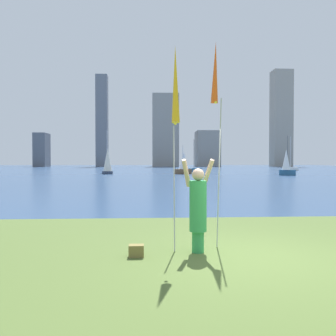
{
  "coord_description": "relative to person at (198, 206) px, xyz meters",
  "views": [
    {
      "loc": [
        -2.04,
        -6.46,
        1.86
      ],
      "look_at": [
        -1.23,
        8.01,
        1.53
      ],
      "focal_mm": 37.01,
      "sensor_mm": 36.0,
      "label": 1
    }
  ],
  "objects": [
    {
      "name": "sailboat_7",
      "position": [
        15.67,
        34.07,
        0.64
      ],
      "size": [
        1.98,
        1.22,
        4.81
      ],
      "color": "#2D6084",
      "rests_on": "ground"
    },
    {
      "name": "sailboat_2",
      "position": [
        -6.48,
        39.71,
        0.77
      ],
      "size": [
        1.69,
        2.42,
        5.81
      ],
      "color": "#333D51",
      "rests_on": "ground"
    },
    {
      "name": "kite_flag_right",
      "position": [
        0.47,
        0.63,
        2.74
      ],
      "size": [
        0.16,
        0.82,
        4.43
      ],
      "color": "#B2B2B7",
      "rests_on": "ground"
    },
    {
      "name": "ground",
      "position": [
        1.05,
        50.51,
        -0.99
      ],
      "size": [
        120.0,
        138.0,
        0.12
      ],
      "color": "#475B28"
    },
    {
      "name": "sailboat_5",
      "position": [
        3.66,
        38.95,
        0.51
      ],
      "size": [
        2.45,
        1.7,
        3.8
      ],
      "color": "brown",
      "rests_on": "ground"
    },
    {
      "name": "kite_flag_left",
      "position": [
        -0.47,
        -0.13,
        2.36
      ],
      "size": [
        0.16,
        0.63,
        4.14
      ],
      "color": "#B2B2B7",
      "rests_on": "ground"
    },
    {
      "name": "sailboat_6",
      "position": [
        6.18,
        47.54,
        -0.59
      ],
      "size": [
        2.52,
        2.15,
        5.16
      ],
      "color": "#2D6084",
      "rests_on": "ground"
    },
    {
      "name": "sailboat_1",
      "position": [
        24.12,
        53.07,
        -0.54
      ],
      "size": [
        2.45,
        2.49,
        6.05
      ],
      "color": "white",
      "rests_on": "ground"
    },
    {
      "name": "skyline_tower_2",
      "position": [
        3.85,
        92.51,
        9.43
      ],
      "size": [
        7.47,
        4.6,
        20.71
      ],
      "color": "gray",
      "rests_on": "ground"
    },
    {
      "name": "skyline_tower_4",
      "position": [
        36.96,
        90.42,
        12.77
      ],
      "size": [
        5.41,
        4.43,
        27.39
      ],
      "color": "gray",
      "rests_on": "ground"
    },
    {
      "name": "skyline_tower_3",
      "position": [
        16.37,
        94.61,
        4.26
      ],
      "size": [
        6.64,
        7.75,
        10.37
      ],
      "color": "gray",
      "rests_on": "ground"
    },
    {
      "name": "bag",
      "position": [
        -1.23,
        -0.26,
        -0.81
      ],
      "size": [
        0.29,
        0.2,
        0.23
      ],
      "color": "olive",
      "rests_on": "ground"
    },
    {
      "name": "skyline_tower_1",
      "position": [
        -14.1,
        91.61,
        11.91
      ],
      "size": [
        3.19,
        3.44,
        25.69
      ],
      "color": "slate",
      "rests_on": "ground"
    },
    {
      "name": "skyline_tower_0",
      "position": [
        -30.98,
        92.12,
        3.77
      ],
      "size": [
        3.35,
        5.62,
        9.39
      ],
      "color": "#565B66",
      "rests_on": "ground"
    },
    {
      "name": "person",
      "position": [
        0.0,
        0.0,
        0.0
      ],
      "size": [
        0.69,
        0.51,
        1.89
      ],
      "rotation": [
        0.0,
        0.0,
        0.07
      ],
      "color": "green",
      "rests_on": "ground"
    }
  ]
}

